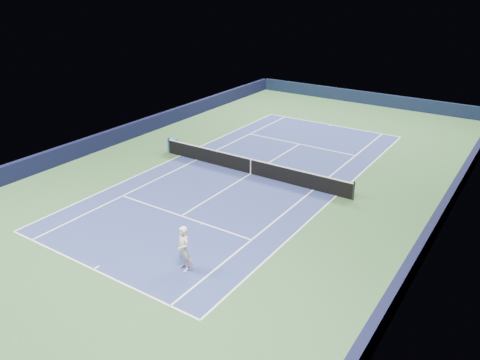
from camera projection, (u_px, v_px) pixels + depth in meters
The scene contains 19 objects.
ground at pixel (251, 174), 27.97m from camera, with size 40.00×40.00×0.00m, color #2E532D.
wall_far at pixel (367, 98), 42.85m from camera, with size 22.00×0.35×1.10m, color black.
wall_right at pixel (442, 212), 22.26m from camera, with size 0.35×40.00×1.10m, color black.
wall_left at pixel (122, 134), 33.23m from camera, with size 0.35×40.00×1.10m, color black.
court_surface at pixel (251, 174), 27.97m from camera, with size 10.97×23.77×0.01m, color navy.
baseline_far at pixel (331, 125), 37.02m from camera, with size 10.97×0.08×0.00m, color white.
baseline_near at pixel (93, 269), 18.91m from camera, with size 10.97×0.08×0.00m, color white.
sideline_doubles_right at pixel (336, 196), 25.19m from camera, with size 0.08×23.77×0.00m, color white.
sideline_doubles_left at pixel (180, 156), 30.74m from camera, with size 0.08×23.77×0.00m, color white.
sideline_singles_right at pixel (313, 190), 25.88m from camera, with size 0.08×23.77×0.00m, color white.
sideline_singles_left at pixel (197, 160), 30.05m from camera, with size 0.08×23.77×0.00m, color white.
service_line_far at pixel (299, 144), 32.84m from camera, with size 8.23×0.08×0.00m, color white.
service_line_near at pixel (181, 216), 23.09m from camera, with size 8.23×0.08×0.00m, color white.
center_service_line at pixel (251, 174), 27.96m from camera, with size 0.08×12.80×0.00m, color white.
center_mark_far at pixel (330, 125), 36.90m from camera, with size 0.08×0.30×0.00m, color white.
center_mark_near at pixel (96, 268), 19.03m from camera, with size 0.08×0.30×0.00m, color white.
tennis_net at pixel (251, 166), 27.76m from camera, with size 12.90×0.10×1.07m.
sponsor_cube at pixel (173, 145), 31.29m from camera, with size 0.63×0.57×0.91m.
tennis_player at pixel (183, 249), 18.55m from camera, with size 0.90×1.37×1.93m.
Camera 1 is at (13.72, -21.78, 10.96)m, focal length 35.00 mm.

